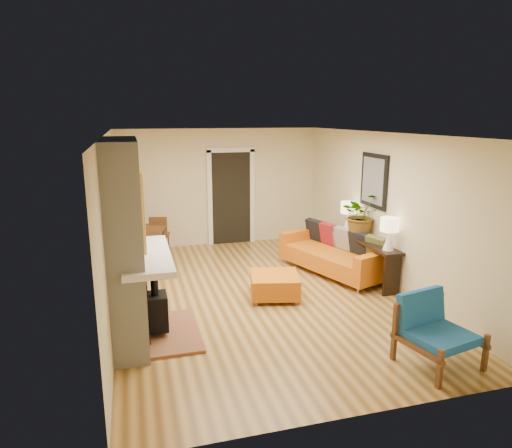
{
  "coord_description": "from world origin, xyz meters",
  "views": [
    {
      "loc": [
        -1.93,
        -6.75,
        2.87
      ],
      "look_at": [
        0.0,
        0.2,
        1.15
      ],
      "focal_mm": 32.0,
      "sensor_mm": 36.0,
      "label": 1
    }
  ],
  "objects_px": {
    "ottoman": "(275,284)",
    "blue_chair": "(433,326)",
    "lamp_near": "(389,230)",
    "sofa": "(337,253)",
    "houseplant": "(361,214)",
    "dining_table": "(152,235)",
    "lamp_far": "(348,212)",
    "console_table": "(367,247)"
  },
  "relations": [
    {
      "from": "sofa",
      "to": "ottoman",
      "type": "distance_m",
      "value": 1.75
    },
    {
      "from": "sofa",
      "to": "console_table",
      "type": "distance_m",
      "value": 0.61
    },
    {
      "from": "blue_chair",
      "to": "ottoman",
      "type": "bearing_deg",
      "value": 116.68
    },
    {
      "from": "ottoman",
      "to": "dining_table",
      "type": "bearing_deg",
      "value": 126.06
    },
    {
      "from": "lamp_far",
      "to": "ottoman",
      "type": "bearing_deg",
      "value": -147.35
    },
    {
      "from": "blue_chair",
      "to": "lamp_near",
      "type": "distance_m",
      "value": 2.3
    },
    {
      "from": "blue_chair",
      "to": "sofa",
      "type": "bearing_deg",
      "value": 84.44
    },
    {
      "from": "blue_chair",
      "to": "dining_table",
      "type": "bearing_deg",
      "value": 121.7
    },
    {
      "from": "blue_chair",
      "to": "lamp_near",
      "type": "relative_size",
      "value": 1.73
    },
    {
      "from": "blue_chair",
      "to": "lamp_near",
      "type": "height_order",
      "value": "lamp_near"
    },
    {
      "from": "ottoman",
      "to": "lamp_far",
      "type": "distance_m",
      "value": 2.36
    },
    {
      "from": "houseplant",
      "to": "dining_table",
      "type": "bearing_deg",
      "value": 153.86
    },
    {
      "from": "console_table",
      "to": "lamp_near",
      "type": "xyz_separation_m",
      "value": [
        0.0,
        -0.68,
        0.49
      ]
    },
    {
      "from": "lamp_near",
      "to": "sofa",
      "type": "bearing_deg",
      "value": 107.08
    },
    {
      "from": "sofa",
      "to": "houseplant",
      "type": "height_order",
      "value": "houseplant"
    },
    {
      "from": "ottoman",
      "to": "blue_chair",
      "type": "relative_size",
      "value": 0.97
    },
    {
      "from": "houseplant",
      "to": "blue_chair",
      "type": "bearing_deg",
      "value": -102.11
    },
    {
      "from": "lamp_far",
      "to": "sofa",
      "type": "bearing_deg",
      "value": -137.89
    },
    {
      "from": "dining_table",
      "to": "lamp_far",
      "type": "bearing_deg",
      "value": -19.27
    },
    {
      "from": "ottoman",
      "to": "lamp_near",
      "type": "bearing_deg",
      "value": -7.98
    },
    {
      "from": "lamp_near",
      "to": "dining_table",
      "type": "bearing_deg",
      "value": 143.26
    },
    {
      "from": "ottoman",
      "to": "lamp_near",
      "type": "distance_m",
      "value": 2.06
    },
    {
      "from": "lamp_near",
      "to": "houseplant",
      "type": "relative_size",
      "value": 0.67
    },
    {
      "from": "sofa",
      "to": "lamp_near",
      "type": "relative_size",
      "value": 4.34
    },
    {
      "from": "sofa",
      "to": "lamp_far",
      "type": "bearing_deg",
      "value": 42.11
    },
    {
      "from": "sofa",
      "to": "console_table",
      "type": "xyz_separation_m",
      "value": [
        0.35,
        -0.46,
        0.2
      ]
    },
    {
      "from": "ottoman",
      "to": "sofa",
      "type": "bearing_deg",
      "value": 30.11
    },
    {
      "from": "sofa",
      "to": "lamp_far",
      "type": "height_order",
      "value": "lamp_far"
    },
    {
      "from": "ottoman",
      "to": "blue_chair",
      "type": "bearing_deg",
      "value": -63.32
    },
    {
      "from": "lamp_far",
      "to": "houseplant",
      "type": "distance_m",
      "value": 0.52
    },
    {
      "from": "ottoman",
      "to": "lamp_far",
      "type": "bearing_deg",
      "value": 32.65
    },
    {
      "from": "ottoman",
      "to": "houseplant",
      "type": "xyz_separation_m",
      "value": [
        1.85,
        0.68,
        0.91
      ]
    },
    {
      "from": "console_table",
      "to": "lamp_near",
      "type": "distance_m",
      "value": 0.84
    },
    {
      "from": "sofa",
      "to": "lamp_near",
      "type": "bearing_deg",
      "value": -72.92
    },
    {
      "from": "lamp_far",
      "to": "lamp_near",
      "type": "bearing_deg",
      "value": -90.0
    },
    {
      "from": "console_table",
      "to": "blue_chair",
      "type": "bearing_deg",
      "value": -103.4
    },
    {
      "from": "sofa",
      "to": "console_table",
      "type": "relative_size",
      "value": 1.27
    },
    {
      "from": "blue_chair",
      "to": "houseplant",
      "type": "relative_size",
      "value": 1.16
    },
    {
      "from": "blue_chair",
      "to": "console_table",
      "type": "xyz_separation_m",
      "value": [
        0.67,
        2.79,
        0.13
      ]
    },
    {
      "from": "blue_chair",
      "to": "dining_table",
      "type": "distance_m",
      "value": 5.69
    },
    {
      "from": "ottoman",
      "to": "console_table",
      "type": "relative_size",
      "value": 0.49
    },
    {
      "from": "dining_table",
      "to": "ottoman",
      "type": "bearing_deg",
      "value": -53.94
    }
  ]
}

